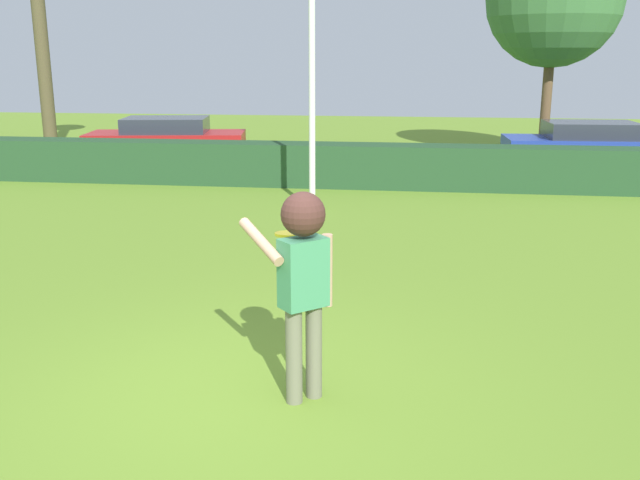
{
  "coord_description": "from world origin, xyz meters",
  "views": [
    {
      "loc": [
        1.47,
        -5.39,
        2.84
      ],
      "look_at": [
        0.59,
        1.06,
        1.15
      ],
      "focal_mm": 39.73,
      "sensor_mm": 36.0,
      "label": 1
    }
  ],
  "objects_px": {
    "person": "(303,268)",
    "parked_car_blue": "(590,144)",
    "lamppost": "(312,17)",
    "frisbee": "(289,234)",
    "parked_car_red": "(167,138)"
  },
  "relations": [
    {
      "from": "lamppost",
      "to": "parked_car_blue",
      "type": "bearing_deg",
      "value": 41.75
    },
    {
      "from": "person",
      "to": "parked_car_red",
      "type": "xyz_separation_m",
      "value": [
        -5.89,
        13.19,
        -0.48
      ]
    },
    {
      "from": "parked_car_blue",
      "to": "lamppost",
      "type": "bearing_deg",
      "value": -138.25
    },
    {
      "from": "person",
      "to": "frisbee",
      "type": "relative_size",
      "value": 7.15
    },
    {
      "from": "frisbee",
      "to": "lamppost",
      "type": "relative_size",
      "value": 0.04
    },
    {
      "from": "frisbee",
      "to": "person",
      "type": "bearing_deg",
      "value": -67.65
    },
    {
      "from": "lamppost",
      "to": "parked_car_blue",
      "type": "height_order",
      "value": "lamppost"
    },
    {
      "from": "parked_car_blue",
      "to": "person",
      "type": "bearing_deg",
      "value": -111.51
    },
    {
      "from": "parked_car_red",
      "to": "parked_car_blue",
      "type": "height_order",
      "value": "same"
    },
    {
      "from": "frisbee",
      "to": "parked_car_blue",
      "type": "height_order",
      "value": "frisbee"
    },
    {
      "from": "person",
      "to": "parked_car_blue",
      "type": "xyz_separation_m",
      "value": [
        5.25,
        13.32,
        -0.48
      ]
    },
    {
      "from": "parked_car_red",
      "to": "parked_car_blue",
      "type": "xyz_separation_m",
      "value": [
        11.14,
        0.13,
        0.0
      ]
    },
    {
      "from": "parked_car_red",
      "to": "frisbee",
      "type": "bearing_deg",
      "value": -65.87
    },
    {
      "from": "frisbee",
      "to": "parked_car_blue",
      "type": "bearing_deg",
      "value": 66.97
    },
    {
      "from": "lamppost",
      "to": "parked_car_blue",
      "type": "xyz_separation_m",
      "value": [
        6.31,
        5.63,
        -2.84
      ]
    }
  ]
}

